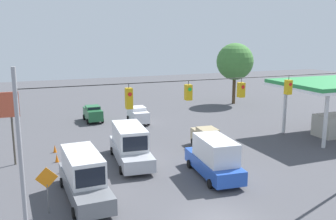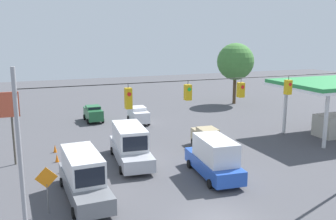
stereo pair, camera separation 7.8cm
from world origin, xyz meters
name	(u,v)px [view 1 (the left image)]	position (x,y,z in m)	size (l,w,h in m)	color
overhead_signal_span	(213,123)	(0.09, -0.65, 5.51)	(20.08, 0.38, 8.87)	#939399
box_truck_grey_parked_shoulder	(84,176)	(6.42, -5.88, 1.44)	(2.58, 7.46, 2.93)	slate
box_truck_silver_withflow_mid	(130,144)	(1.81, -11.36, 1.45)	(3.09, 7.66, 2.94)	#A8AAB2
sedan_green_withflow_deep	(93,113)	(2.02, -26.74, 0.98)	(1.96, 3.82, 1.88)	#236038
sedan_tan_oncoming_far	(207,138)	(-5.67, -12.23, 0.98)	(2.19, 4.21, 1.88)	tan
sedan_white_oncoming_deep	(138,115)	(-2.72, -23.98, 1.00)	(2.19, 4.34, 1.92)	silver
box_truck_blue_crossing_near	(214,158)	(-2.96, -5.94, 1.44)	(2.83, 6.49, 2.94)	#234CB2
traffic_cone_nearest	(73,195)	(7.20, -5.60, 0.35)	(0.30, 0.30, 0.70)	orange
traffic_cone_second	(66,180)	(7.27, -8.34, 0.35)	(0.30, 0.30, 0.70)	orange
traffic_cone_third	(62,168)	(7.31, -10.78, 0.35)	(0.30, 0.30, 0.70)	orange
traffic_cone_fourth	(57,158)	(7.42, -13.40, 0.35)	(0.30, 0.30, 0.70)	orange
traffic_cone_fifth	(55,149)	(7.34, -16.08, 0.35)	(0.30, 0.30, 0.70)	orange
work_zone_sign	(47,181)	(8.72, -4.37, 1.99)	(1.27, 0.06, 2.84)	slate
tree_horizon_left	(235,62)	(-19.61, -30.58, 6.21)	(5.38, 5.38, 8.93)	#4C3823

